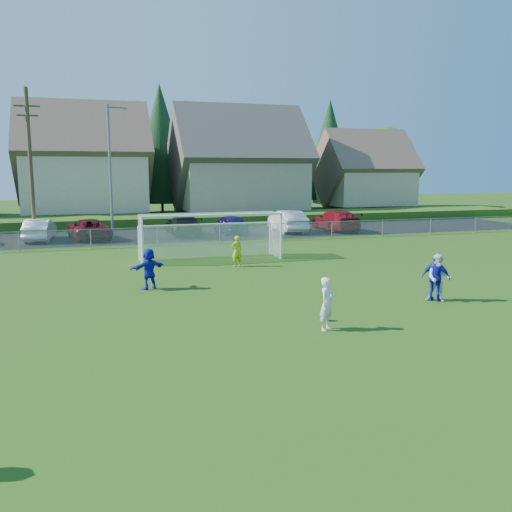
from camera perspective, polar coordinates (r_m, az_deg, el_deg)
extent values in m
plane|color=#193D0C|center=(14.30, 9.99, -10.43)|extent=(160.00, 160.00, 0.00)
plane|color=black|center=(40.18, -8.52, 2.24)|extent=(60.00, 60.00, 0.00)
cube|color=#1E420F|center=(47.52, -10.00, 3.73)|extent=(70.00, 6.00, 0.80)
sphere|color=white|center=(17.40, 7.47, -6.44)|extent=(0.22, 0.22, 0.22)
imported|color=silver|center=(16.28, 7.48, -5.01)|extent=(0.69, 0.67, 1.60)
imported|color=silver|center=(20.66, 18.67, -2.19)|extent=(1.07, 1.06, 1.75)
imported|color=#1216A9|center=(20.72, 18.42, -2.18)|extent=(0.98, 1.04, 1.72)
imported|color=#1216A9|center=(22.03, -11.20, -1.33)|extent=(1.59, 1.09, 1.65)
imported|color=#99C517|center=(26.68, -2.03, 0.52)|extent=(0.61, 0.46, 1.53)
imported|color=silver|center=(39.07, -21.80, 2.58)|extent=(1.98, 4.62, 1.48)
imported|color=#600A15|center=(38.88, -17.22, 2.73)|extent=(2.98, 5.31, 1.40)
imported|color=black|center=(39.82, -7.66, 3.25)|extent=(2.07, 5.06, 1.47)
imported|color=#1C164E|center=(40.25, -2.73, 3.36)|extent=(1.93, 4.31, 1.44)
imported|color=silver|center=(41.57, 3.33, 3.68)|extent=(1.90, 5.04, 1.64)
imported|color=maroon|center=(42.87, 8.38, 3.74)|extent=(2.47, 5.63, 1.61)
cylinder|color=white|center=(27.26, -11.88, 1.48)|extent=(0.12, 0.12, 2.44)
cylinder|color=white|center=(28.91, 2.66, 2.09)|extent=(0.12, 0.12, 2.44)
cylinder|color=white|center=(27.73, -4.43, 4.31)|extent=(7.30, 0.12, 0.12)
cylinder|color=white|center=(29.08, -12.23, 1.30)|extent=(0.08, 0.08, 1.80)
cylinder|color=white|center=(30.63, 1.48, 1.89)|extent=(0.08, 0.08, 1.80)
cylinder|color=white|center=(29.54, -5.22, 3.35)|extent=(7.30, 0.08, 0.08)
cube|color=silver|center=(29.64, -5.20, 1.61)|extent=(7.30, 0.02, 1.80)
cube|color=silver|center=(28.15, -12.07, 1.71)|extent=(0.02, 1.80, 2.44)
cube|color=silver|center=(29.75, 2.06, 2.30)|extent=(0.02, 1.80, 2.44)
cube|color=silver|center=(28.61, -4.85, 4.45)|extent=(7.30, 1.80, 0.02)
cube|color=gray|center=(34.67, -7.08, 3.13)|extent=(52.00, 0.03, 0.03)
cube|color=gray|center=(34.73, -7.07, 2.19)|extent=(52.00, 0.02, 1.14)
cylinder|color=gray|center=(34.73, -7.07, 2.19)|extent=(0.06, 0.06, 1.20)
cylinder|color=slate|center=(37.94, -15.10, 8.43)|extent=(0.18, 0.18, 9.00)
cylinder|color=slate|center=(38.18, -14.60, 14.92)|extent=(1.20, 0.12, 0.12)
cube|color=slate|center=(38.22, -13.67, 14.88)|extent=(0.36, 0.18, 0.12)
cylinder|color=#473321|center=(39.02, -22.64, 8.79)|extent=(0.26, 0.26, 10.00)
cube|color=#473321|center=(39.23, -22.99, 14.34)|extent=(1.60, 0.10, 0.10)
cube|color=#473321|center=(39.17, -22.93, 13.47)|extent=(1.30, 0.10, 0.10)
cube|color=#C6B58E|center=(54.91, -17.52, 7.45)|extent=(11.00, 9.00, 5.50)
pyramid|color=brown|center=(55.28, -17.91, 15.46)|extent=(12.10, 9.90, 4.96)
cube|color=tan|center=(56.06, -1.85, 7.63)|extent=(12.00, 10.00, 5.00)
pyramid|color=#4C473F|center=(56.42, -1.90, 15.80)|extent=(13.20, 11.00, 5.52)
cube|color=tan|center=(62.76, 11.28, 7.17)|extent=(9.00, 8.00, 4.00)
pyramid|color=brown|center=(62.89, 11.47, 13.01)|extent=(9.90, 8.80, 4.41)
cylinder|color=#382616|center=(63.05, -19.27, 4.84)|extent=(0.30, 0.30, 1.20)
cone|color=#143819|center=(62.94, -19.56, 10.29)|extent=(6.24, 6.24, 10.80)
cylinder|color=#382616|center=(60.62, -9.82, 5.06)|extent=(0.30, 0.30, 1.20)
cone|color=#143819|center=(60.54, -10.00, 11.59)|extent=(7.28, 7.28, 12.60)
cylinder|color=#382616|center=(64.62, -1.23, 6.66)|extent=(0.36, 0.36, 3.96)
sphere|color=#2B5B19|center=(64.59, -1.25, 10.95)|extent=(8.36, 8.36, 8.36)
cylinder|color=#382616|center=(66.40, 7.61, 5.46)|extent=(0.30, 0.30, 1.20)
cone|color=#143819|center=(66.31, 7.73, 11.03)|extent=(6.76, 6.76, 11.70)
cylinder|color=#382616|center=(70.99, 13.17, 6.50)|extent=(0.36, 0.36, 3.60)
sphere|color=#2B5B19|center=(70.94, 13.30, 10.05)|extent=(7.60, 7.60, 7.60)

